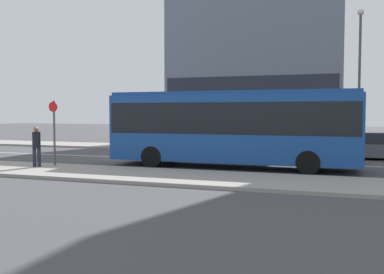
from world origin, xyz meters
The scene contains 10 objects.
ground_plane centered at (0.00, 0.00, 0.00)m, with size 120.00×120.00×0.00m, color #444447.
sidewalk_near centered at (0.00, -6.25, 0.07)m, with size 44.00×3.50×0.13m.
sidewalk_far centered at (0.00, 6.25, 0.07)m, with size 44.00×3.50×0.13m.
lane_centerline centered at (0.00, 0.00, 0.00)m, with size 41.80×0.16×0.01m.
apartment_block_left_tower centered at (3.79, 12.91, 7.24)m, with size 12.97×6.89×14.50m.
city_bus centered at (5.48, -2.43, 1.95)m, with size 10.98×2.49×3.39m.
parked_car_0 centered at (11.92, 3.41, 0.66)m, with size 4.49×1.70×1.42m.
pedestrian_near_stop centered at (-2.26, -5.87, 1.12)m, with size 0.34×0.34×1.73m.
bus_stop_sign centered at (-1.87, -5.17, 1.79)m, with size 0.44×0.12×2.86m.
street_lamp centered at (11.07, 4.98, 4.98)m, with size 0.36×0.36×8.12m.
Camera 1 is at (9.98, -21.00, 2.46)m, focal length 40.00 mm.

